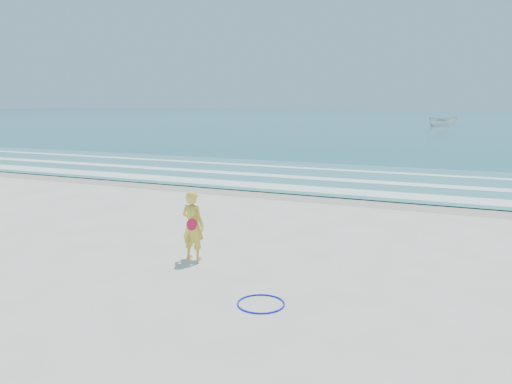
% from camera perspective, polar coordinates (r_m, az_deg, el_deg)
% --- Properties ---
extents(ground, '(400.00, 400.00, 0.00)m').
position_cam_1_polar(ground, '(11.51, -8.86, -8.13)').
color(ground, silver).
rests_on(ground, ground).
extents(wet_sand, '(400.00, 2.40, 0.00)m').
position_cam_1_polar(wet_sand, '(19.47, 5.41, -0.43)').
color(wet_sand, '#B2A893').
rests_on(wet_sand, ground).
extents(ocean, '(400.00, 190.00, 0.04)m').
position_cam_1_polar(ocean, '(114.40, 20.73, 7.86)').
color(ocean, '#19727F').
rests_on(ocean, ground).
extents(shallow, '(400.00, 10.00, 0.01)m').
position_cam_1_polar(shallow, '(24.20, 9.11, 1.70)').
color(shallow, '#59B7AD').
rests_on(shallow, ocean).
extents(foam_near, '(400.00, 1.40, 0.01)m').
position_cam_1_polar(foam_near, '(20.68, 6.53, 0.32)').
color(foam_near, white).
rests_on(foam_near, shallow).
extents(foam_mid, '(400.00, 0.90, 0.01)m').
position_cam_1_polar(foam_mid, '(23.43, 8.61, 1.45)').
color(foam_mid, white).
rests_on(foam_mid, shallow).
extents(foam_far, '(400.00, 0.60, 0.01)m').
position_cam_1_polar(foam_far, '(26.60, 10.46, 2.45)').
color(foam_far, white).
rests_on(foam_far, shallow).
extents(hoop, '(0.92, 0.92, 0.03)m').
position_cam_1_polar(hoop, '(9.24, 0.56, -12.64)').
color(hoop, '#0C16DA').
rests_on(hoop, ground).
extents(boat, '(4.03, 2.01, 1.49)m').
position_cam_1_polar(boat, '(77.02, 20.58, 7.56)').
color(boat, silver).
rests_on(boat, ocean).
extents(woman, '(0.63, 0.45, 1.61)m').
position_cam_1_polar(woman, '(11.60, -7.22, -3.80)').
color(woman, yellow).
rests_on(woman, ground).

